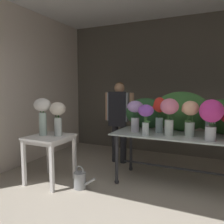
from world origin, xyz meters
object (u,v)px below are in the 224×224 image
at_px(side_table_white, 50,143).
at_px(vase_fuchsia_lilies, 210,114).
at_px(vase_rosy_dahlias, 169,112).
at_px(vase_peach_carnations, 190,115).
at_px(vase_white_roses_tall, 43,111).
at_px(vase_scarlet_hydrangea, 159,112).
at_px(vase_cream_lisianthus_tall, 58,114).
at_px(display_table_glass, 179,143).
at_px(watering_can, 80,180).
at_px(vase_magenta_roses, 211,114).
at_px(florist, 119,113).
at_px(vase_lilac_peonies, 135,112).
at_px(vase_violet_freesia, 146,115).

distance_m(side_table_white, vase_fuchsia_lilies, 2.44).
bearing_deg(vase_fuchsia_lilies, vase_rosy_dahlias, -151.59).
distance_m(vase_peach_carnations, vase_white_roses_tall, 2.20).
height_order(vase_scarlet_hydrangea, vase_rosy_dahlias, vase_scarlet_hydrangea).
xyz_separation_m(vase_fuchsia_lilies, vase_cream_lisianthus_tall, (-2.13, -0.76, -0.03)).
xyz_separation_m(display_table_glass, watering_can, (-1.29, -0.70, -0.54)).
relative_size(side_table_white, vase_magenta_roses, 1.37).
distance_m(vase_scarlet_hydrangea, vase_rosy_dahlias, 0.27).
relative_size(florist, vase_white_roses_tall, 2.72).
relative_size(vase_lilac_peonies, vase_white_roses_tall, 0.84).
xyz_separation_m(vase_lilac_peonies, vase_violet_freesia, (0.23, -0.20, -0.01)).
bearing_deg(vase_lilac_peonies, vase_white_roses_tall, -154.77).
distance_m(florist, vase_magenta_roses, 1.89).
height_order(vase_lilac_peonies, vase_rosy_dahlias, vase_rosy_dahlias).
bearing_deg(vase_cream_lisianthus_tall, watering_can, -9.26).
height_order(vase_lilac_peonies, vase_magenta_roses, vase_magenta_roses).
height_order(vase_peach_carnations, vase_violet_freesia, vase_peach_carnations).
xyz_separation_m(vase_fuchsia_lilies, vase_white_roses_tall, (-2.37, -0.82, 0.01)).
relative_size(vase_lilac_peonies, vase_rosy_dahlias, 0.91).
xyz_separation_m(vase_scarlet_hydrangea, vase_magenta_roses, (0.74, -0.27, 0.03)).
distance_m(florist, vase_cream_lisianthus_tall, 1.36).
bearing_deg(florist, side_table_white, -114.50).
bearing_deg(florist, vase_rosy_dahlias, -35.44).
relative_size(side_table_white, vase_scarlet_hydrangea, 1.36).
relative_size(display_table_glass, vase_rosy_dahlias, 3.61).
bearing_deg(vase_violet_freesia, display_table_glass, 33.43).
bearing_deg(vase_scarlet_hydrangea, vase_rosy_dahlias, -45.26).
height_order(vase_peach_carnations, vase_white_roses_tall, vase_white_roses_tall).
height_order(vase_rosy_dahlias, vase_fuchsia_lilies, vase_rosy_dahlias).
bearing_deg(vase_rosy_dahlias, vase_lilac_peonies, 171.65).
bearing_deg(side_table_white, vase_peach_carnations, 17.32).
xyz_separation_m(side_table_white, watering_can, (0.56, -0.01, -0.50)).
xyz_separation_m(display_table_glass, vase_rosy_dahlias, (-0.12, -0.16, 0.47)).
bearing_deg(florist, vase_magenta_roses, -27.76).
distance_m(side_table_white, vase_violet_freesia, 1.54).
xyz_separation_m(side_table_white, vase_magenta_roses, (2.27, 0.45, 0.50)).
relative_size(side_table_white, vase_peach_carnations, 1.46).
distance_m(florist, watering_can, 1.58).
xyz_separation_m(vase_rosy_dahlias, vase_white_roses_tall, (-1.84, -0.53, -0.02)).
bearing_deg(watering_can, vase_lilac_peonies, 44.94).
distance_m(vase_magenta_roses, vase_peach_carnations, 0.33).
relative_size(vase_fuchsia_lilies, vase_cream_lisianthus_tall, 0.95).
distance_m(vase_rosy_dahlias, watering_can, 1.63).
bearing_deg(vase_white_roses_tall, side_table_white, -0.08).
relative_size(vase_rosy_dahlias, vase_fuchsia_lilies, 1.09).
height_order(vase_lilac_peonies, vase_fuchsia_lilies, vase_fuchsia_lilies).
height_order(florist, vase_rosy_dahlias, florist).
xyz_separation_m(display_table_glass, vase_magenta_roses, (0.43, -0.24, 0.47)).
distance_m(vase_white_roses_tall, vase_cream_lisianthus_tall, 0.25).
xyz_separation_m(side_table_white, vase_peach_carnations, (1.99, 0.62, 0.47)).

